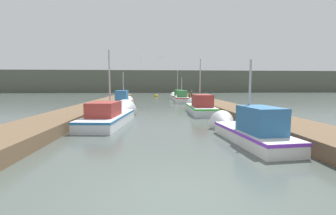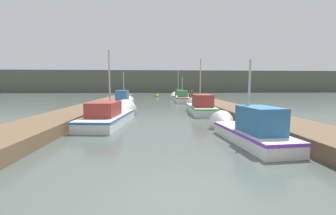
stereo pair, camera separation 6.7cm
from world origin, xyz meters
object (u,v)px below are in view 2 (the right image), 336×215
Objects in this scene: fishing_boat_5 at (178,97)px; mooring_piling_2 at (190,97)px; fishing_boat_2 at (200,106)px; fishing_boat_4 at (182,98)px; seagull_1 at (143,57)px; channel_buoy at (157,96)px; fishing_boat_0 at (246,129)px; mooring_piling_1 at (186,95)px; mooring_piling_0 at (192,96)px; fishing_boat_3 at (124,102)px; seagull_lead at (161,57)px; fishing_boat_1 at (113,115)px.

mooring_piling_2 is (1.08, -4.14, 0.10)m from fishing_boat_5.
fishing_boat_4 is at bearing 91.93° from fishing_boat_2.
seagull_1 reaches higher than fishing_boat_2.
fishing_boat_4 is 12.54m from channel_buoy.
fishing_boat_5 is 4.94× the size of mooring_piling_2.
fishing_boat_2 is 11.15m from mooring_piling_2.
fishing_boat_5 is (-0.10, 15.25, -0.02)m from fishing_boat_2.
channel_buoy is at bearing 90.26° from fishing_boat_0.
fishing_boat_0 is 31.28m from channel_buoy.
seagull_1 is at bearing -97.39° from channel_buoy.
mooring_piling_2 is at bearing -93.88° from mooring_piling_1.
fishing_boat_4 is 4.89× the size of channel_buoy.
fishing_boat_5 is 3.90× the size of mooring_piling_0.
mooring_piling_0 is at bearing 41.96° from fishing_boat_3.
fishing_boat_3 is 4.39× the size of mooring_piling_0.
fishing_boat_4 is at bearing -94.55° from fishing_boat_5.
fishing_boat_5 reaches higher than channel_buoy.
fishing_boat_2 is 9.42m from seagull_lead.
seagull_lead reaches higher than fishing_boat_5.
seagull_lead is (-2.74, 16.36, 4.64)m from fishing_boat_0.
mooring_piling_0 is at bearing 24.72° from fishing_boat_4.
mooring_piling_2 is (0.99, 11.11, 0.08)m from fishing_boat_2.
fishing_boat_5 is at bearing -68.17° from channel_buoy.
fishing_boat_3 reaches higher than mooring_piling_2.
seagull_1 is at bearing 74.30° from fishing_boat_3.
seagull_lead is at bearing -28.30° from seagull_1.
mooring_piling_2 is 0.96× the size of channel_buoy.
seagull_1 is (-4.59, -5.62, 4.92)m from fishing_boat_5.
fishing_boat_1 is at bearing -86.02° from fishing_boat_3.
fishing_boat_1 is 8.16m from fishing_boat_3.
mooring_piling_2 reaches higher than channel_buoy.
fishing_boat_0 reaches higher than mooring_piling_2.
fishing_boat_2 is at bearing -85.61° from fishing_boat_4.
fishing_boat_0 is 0.82× the size of fishing_boat_3.
seagull_lead is (3.10, 11.63, 4.68)m from fishing_boat_1.
fishing_boat_4 is (-0.10, 18.95, 0.05)m from fishing_boat_0.
mooring_piling_0 is at bearing -46.87° from mooring_piling_2.
seagull_lead is at bearing 110.77° from fishing_boat_2.
fishing_boat_0 is 4.18× the size of mooring_piling_1.
fishing_boat_2 reaches higher than fishing_boat_0.
fishing_boat_1 is 15.33m from fishing_boat_4.
fishing_boat_2 is (-0.03, 8.60, 0.04)m from fishing_boat_0.
mooring_piling_2 is 7.59m from seagull_1.
mooring_piling_1 is 10.76m from seagull_lead.
mooring_piling_1 reaches higher than channel_buoy.
seagull_1 is at bearing 117.46° from fishing_boat_2.
seagull_1 reaches higher than fishing_boat_0.
mooring_piling_0 is 12.44m from channel_buoy.
fishing_boat_3 is at bearing -131.56° from fishing_boat_4.
fishing_boat_3 reaches higher than fishing_boat_0.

